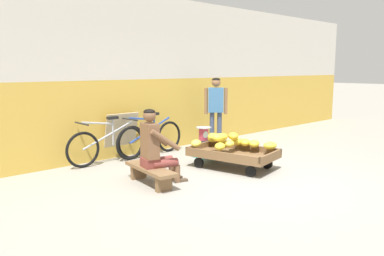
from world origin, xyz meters
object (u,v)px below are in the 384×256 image
bicycle_near_left (108,144)px  shopping_bag (217,153)px  vendor_seated (155,147)px  plastic_crate (204,149)px  banana_cart (233,155)px  weighing_scale (204,134)px  sign_board (121,135)px  low_bench (150,172)px  bicycle_far_left (150,138)px  customer_adult (216,105)px

bicycle_near_left → shopping_bag: 2.05m
vendor_seated → plastic_crate: (1.79, 0.79, -0.42)m
banana_cart → weighing_scale: (0.24, 0.98, 0.21)m
plastic_crate → bicycle_near_left: bicycle_near_left is taller
sign_board → shopping_bag: bearing=-47.8°
plastic_crate → sign_board: sign_board is taller
weighing_scale → sign_board: bearing=138.3°
low_bench → weighing_scale: bearing=22.4°
weighing_scale → bicycle_near_left: size_ratio=0.18×
low_bench → weighing_scale: (1.87, 0.77, 0.25)m
bicycle_far_left → shopping_bag: bearing=-56.3°
weighing_scale → bicycle_near_left: bearing=153.1°
bicycle_near_left → bicycle_far_left: size_ratio=1.00×
shopping_bag → weighing_scale: bearing=99.8°
weighing_scale → customer_adult: 0.95m
bicycle_near_left → customer_adult: 2.47m
banana_cart → sign_board: (-0.97, 2.05, 0.20)m
vendor_seated → customer_adult: bearing=24.9°
weighing_scale → vendor_seated: bearing=-156.1°
banana_cart → plastic_crate: size_ratio=4.40×
plastic_crate → bicycle_near_left: size_ratio=0.22×
vendor_seated → customer_adult: customer_adult is taller
banana_cart → customer_adult: (0.97, 1.35, 0.71)m
customer_adult → bicycle_near_left: bearing=169.0°
low_bench → bicycle_far_left: bicycle_far_left is taller
weighing_scale → shopping_bag: size_ratio=1.25×
weighing_scale → customer_adult: bearing=27.1°
weighing_scale → bicycle_far_left: bicycle_far_left is taller
sign_board → customer_adult: customer_adult is taller
bicycle_far_left → customer_adult: customer_adult is taller
sign_board → customer_adult: (1.93, -0.71, 0.52)m
bicycle_far_left → low_bench: bearing=-126.7°
plastic_crate → bicycle_near_left: bearing=153.1°
banana_cart → low_bench: banana_cart is taller
bicycle_far_left → customer_adult: size_ratio=1.08×
bicycle_near_left → shopping_bag: bicycle_near_left is taller
bicycle_far_left → sign_board: size_ratio=1.89×
low_bench → bicycle_near_left: 1.63m
banana_cart → bicycle_far_left: (-0.45, 1.78, 0.11)m
low_bench → bicycle_near_left: bicycle_near_left is taller
weighing_scale → plastic_crate: bearing=90.0°
weighing_scale → bicycle_far_left: 1.07m
customer_adult → shopping_bag: 1.27m
banana_cart → low_bench: 1.64m
vendor_seated → sign_board: bearing=72.8°
bicycle_far_left → vendor_seated: bearing=-124.3°
low_bench → sign_board: bearing=70.2°
plastic_crate → bicycle_near_left: (-1.63, 0.83, 0.20)m
customer_adult → bicycle_far_left: bearing=162.9°
bicycle_near_left → bicycle_far_left: (0.94, -0.02, 0.00)m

